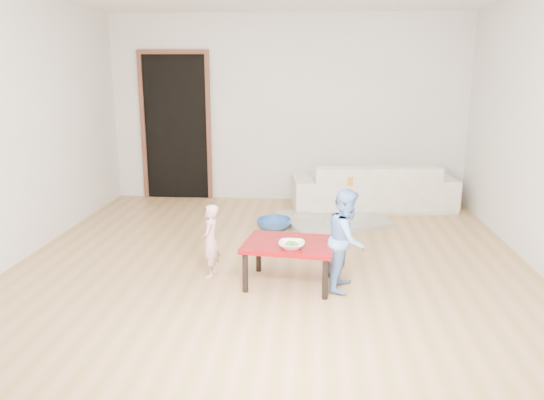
# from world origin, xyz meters

# --- Properties ---
(floor) EXTENTS (5.00, 5.00, 0.01)m
(floor) POSITION_xyz_m (0.00, 0.00, 0.00)
(floor) COLOR #A48446
(floor) RESTS_ON ground
(back_wall) EXTENTS (5.00, 0.02, 2.60)m
(back_wall) POSITION_xyz_m (0.00, 2.50, 1.30)
(back_wall) COLOR white
(back_wall) RESTS_ON floor
(left_wall) EXTENTS (0.02, 5.00, 2.60)m
(left_wall) POSITION_xyz_m (-2.50, 0.00, 1.30)
(left_wall) COLOR white
(left_wall) RESTS_ON floor
(doorway) EXTENTS (1.02, 0.08, 2.11)m
(doorway) POSITION_xyz_m (-1.60, 2.48, 1.02)
(doorway) COLOR brown
(doorway) RESTS_ON back_wall
(sofa) EXTENTS (2.23, 1.10, 0.63)m
(sofa) POSITION_xyz_m (1.18, 2.05, 0.31)
(sofa) COLOR white
(sofa) RESTS_ON floor
(cushion) EXTENTS (0.49, 0.46, 0.11)m
(cushion) POSITION_xyz_m (0.74, 1.79, 0.47)
(cushion) COLOR orange
(cushion) RESTS_ON sofa
(red_table) EXTENTS (0.85, 0.68, 0.39)m
(red_table) POSITION_xyz_m (0.19, -0.66, 0.20)
(red_table) COLOR maroon
(red_table) RESTS_ON floor
(bowl) EXTENTS (0.22, 0.22, 0.05)m
(bowl) POSITION_xyz_m (0.21, -0.81, 0.42)
(bowl) COLOR white
(bowl) RESTS_ON red_table
(broccoli) EXTENTS (0.12, 0.12, 0.06)m
(broccoli) POSITION_xyz_m (0.21, -0.81, 0.42)
(broccoli) COLOR #2D5919
(broccoli) RESTS_ON red_table
(child_pink) EXTENTS (0.18, 0.26, 0.68)m
(child_pink) POSITION_xyz_m (-0.53, -0.53, 0.34)
(child_pink) COLOR #E86A7E
(child_pink) RESTS_ON floor
(child_blue) EXTENTS (0.42, 0.49, 0.88)m
(child_blue) POSITION_xyz_m (0.68, -0.70, 0.44)
(child_blue) COLOR #6591EB
(child_blue) RESTS_ON floor
(basin) EXTENTS (0.41, 0.41, 0.13)m
(basin) POSITION_xyz_m (-0.07, 0.96, 0.06)
(basin) COLOR #285599
(basin) RESTS_ON floor
(blanket) EXTENTS (1.52, 1.42, 0.06)m
(blanket) POSITION_xyz_m (0.64, 1.35, 0.03)
(blanket) COLOR #BDB7A7
(blanket) RESTS_ON floor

